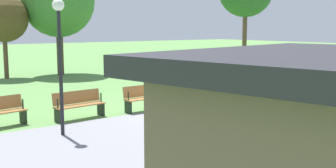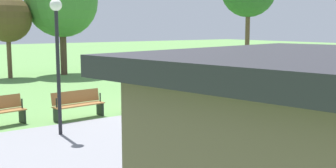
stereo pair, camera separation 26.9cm
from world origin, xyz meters
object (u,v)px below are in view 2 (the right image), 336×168
person_seated (199,87)px  bench_5 (78,104)px  tree_2 (7,19)px  bench_4 (145,97)px  tree_0 (62,2)px  bench_2 (241,85)px  trash_bin (328,74)px  bench_0 (297,76)px  lamp_post (57,40)px  bench_3 (199,91)px  bench_1 (273,80)px

person_seated → bench_5: bearing=-1.7°
person_seated → tree_2: size_ratio=0.25×
bench_4 → tree_0: tree_0 is taller
bench_2 → trash_bin: bearing=-171.2°
bench_0 → bench_4: 9.80m
bench_0 → lamp_post: lamp_post is taller
lamp_post → bench_2: bearing=-169.5°
bench_3 → tree_0: bearing=-85.0°
bench_5 → lamp_post: bearing=47.1°
tree_0 → person_seated: bearing=92.6°
person_seated → trash_bin: size_ratio=1.38×
bench_0 → bench_2: size_ratio=1.01×
tree_2 → tree_0: bearing=176.7°
bench_4 → tree_2: tree_2 is taller
bench_0 → tree_0: size_ratio=0.26×
bench_0 → bench_2: (4.85, 0.80, 0.00)m
bench_2 → bench_5: 7.36m
bench_3 → bench_4: 2.46m
bench_5 → tree_2: 12.55m
bench_0 → trash_bin: bench_0 is taller
bench_5 → person_seated: size_ratio=1.43×
bench_0 → bench_5: 12.23m
bench_3 → tree_2: 13.23m
bench_5 → tree_2: tree_2 is taller
bench_4 → person_seated: bearing=174.7°
lamp_post → trash_bin: size_ratio=4.20×
bench_2 → person_seated: person_seated is taller
bench_1 → tree_2: bearing=-44.2°
bench_0 → tree_0: (7.96, -11.17, 3.96)m
bench_0 → bench_4: bearing=18.9°
bench_3 → lamp_post: (6.12, 1.43, 2.11)m
bench_4 → bench_2: bearing=180.0°
person_seated → tree_2: (3.72, -12.46, 2.75)m
tree_2 → bench_3: bearing=107.3°
bench_1 → lamp_post: (11.01, 1.92, 2.11)m
bench_2 → bench_4: bearing=7.6°
bench_1 → person_seated: 5.04m
bench_4 → tree_0: (-1.79, -12.14, 3.96)m
bench_5 → tree_0: size_ratio=0.26×
tree_0 → bench_4: bearing=81.6°
bench_1 → bench_3: bearing=15.1°
trash_bin → bench_0: bearing=-12.3°
bench_1 → tree_0: size_ratio=0.26×
bench_5 → person_seated: bearing=170.8°
bench_1 → bench_5: 9.80m
person_seated → tree_2: 13.29m
bench_5 → tree_2: size_ratio=0.36×
bench_2 → lamp_post: 8.97m
tree_0 → lamp_post: 14.74m
bench_1 → tree_2: size_ratio=0.37×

